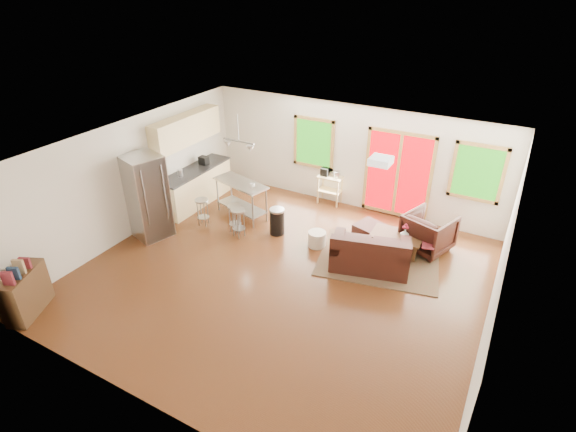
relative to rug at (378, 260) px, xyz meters
The scene contains 29 objects.
floor 2.10m from the rug, 136.62° to the right, with size 7.50×7.00×0.02m, color #3D1F0E.
ceiling 3.34m from the rug, 136.62° to the right, with size 7.50×7.00×0.02m, color white.
back_wall 2.87m from the rug, 126.46° to the left, with size 7.50×0.02×2.60m, color silver.
left_wall 5.63m from the rug, 164.73° to the right, with size 0.02×7.00×2.60m, color silver.
right_wall 2.95m from the rug, 32.87° to the right, with size 0.02×7.00×2.60m, color silver.
front_wall 5.34m from the rug, 107.13° to the right, with size 7.50×0.02×2.60m, color silver.
window_left 3.56m from the rug, 141.41° to the left, with size 1.10×0.05×1.30m.
french_doors 2.31m from the rug, 99.21° to the left, with size 1.60×0.05×2.10m.
window_right 2.86m from the rug, 55.76° to the left, with size 1.10×0.05×1.30m.
rug is the anchor object (origin of this frame).
loveseat 0.49m from the rug, 102.98° to the right, with size 1.71×1.23×0.82m.
coffee_table 0.63m from the rug, 67.29° to the left, with size 1.08×0.67×0.42m.
armchair 1.26m from the rug, 50.12° to the left, with size 0.90×0.85×0.93m, color black.
ottoman 0.82m from the rug, 123.93° to the left, with size 0.58×0.58×0.39m, color black.
pouf 1.39m from the rug, behind, with size 0.39×0.39×0.34m, color beige.
vase 0.78m from the rug, 52.99° to the left, with size 0.21×0.22×0.32m.
book 1.01m from the rug, 25.67° to the left, with size 0.24×0.03×0.32m, color maroon.
cabinets 5.10m from the rug, behind, with size 0.64×2.24×2.30m.
refrigerator 5.17m from the rug, 163.16° to the right, with size 0.94×0.93×1.90m.
island 3.64m from the rug, behind, with size 1.51×0.90×0.89m.
cup 3.28m from the rug, behind, with size 0.11×0.09×0.11m, color white.
bar_stool_a 4.19m from the rug, behind, with size 0.38×0.38×0.66m.
bar_stool_b 3.36m from the rug, behind, with size 0.32×0.32×0.66m.
bar_stool_c 3.19m from the rug, 169.11° to the right, with size 0.39×0.39×0.68m.
trash_can 2.42m from the rug, behind, with size 0.36×0.36×0.63m.
kitchen_cart 2.83m from the rug, 136.32° to the left, with size 0.63×0.41×0.94m.
bookshelf 6.65m from the rug, 137.26° to the right, with size 0.72×1.00×1.10m.
ceiling_flush 2.66m from the rug, 85.05° to the right, with size 0.35×0.35×0.12m, color white.
pendant_light 3.91m from the rug, behind, with size 0.80×0.18×0.79m.
Camera 1 is at (3.60, -6.26, 5.34)m, focal length 28.00 mm.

